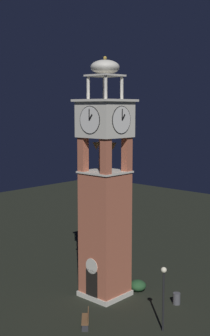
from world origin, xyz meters
TOP-DOWN VIEW (x-y plane):
  - ground at (0.00, 0.00)m, footprint 80.00×80.00m
  - clock_tower at (0.00, -0.00)m, footprint 3.33×3.33m
  - park_bench at (2.35, -4.27)m, footprint 1.42×1.46m
  - lamp_post at (6.24, -1.55)m, footprint 0.36×0.36m
  - trash_bin at (4.68, 2.25)m, footprint 0.52×0.52m
  - shrub_near_entry at (1.25, 2.25)m, footprint 1.23×1.23m

SIDE VIEW (x-z plane):
  - ground at x=0.00m, z-range 0.00..0.00m
  - trash_bin at x=4.68m, z-range 0.00..0.80m
  - shrub_near_entry at x=1.25m, z-range 0.00..0.81m
  - park_bench at x=2.35m, z-range 0.01..0.96m
  - lamp_post at x=6.24m, z-range 0.77..4.82m
  - clock_tower at x=0.00m, z-range -1.37..15.63m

